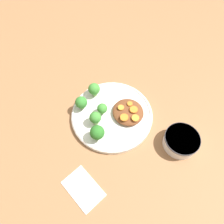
# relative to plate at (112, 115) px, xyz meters

# --- Properties ---
(ground_plane) EXTENTS (4.00, 4.00, 0.00)m
(ground_plane) POSITION_rel_plate_xyz_m (0.00, 0.00, -0.01)
(ground_plane) COLOR #8C603D
(plate) EXTENTS (0.28, 0.28, 0.02)m
(plate) POSITION_rel_plate_xyz_m (0.00, 0.00, 0.00)
(plate) COLOR silver
(plate) RESTS_ON ground_plane
(dip_bowl) EXTENTS (0.11, 0.11, 0.05)m
(dip_bowl) POSITION_rel_plate_xyz_m (-0.20, -0.14, 0.02)
(dip_bowl) COLOR silver
(dip_bowl) RESTS_ON ground_plane
(stew_mound) EXTENTS (0.11, 0.11, 0.02)m
(stew_mound) POSITION_rel_plate_xyz_m (-0.03, -0.05, 0.02)
(stew_mound) COLOR brown
(stew_mound) RESTS_ON plate
(broccoli_floret_0) EXTENTS (0.04, 0.04, 0.05)m
(broccoli_floret_0) POSITION_rel_plate_xyz_m (0.08, 0.08, 0.04)
(broccoli_floret_0) COLOR #759E51
(broccoli_floret_0) RESTS_ON plate
(broccoli_floret_1) EXTENTS (0.04, 0.04, 0.05)m
(broccoli_floret_1) POSITION_rel_plate_xyz_m (0.02, 0.03, 0.03)
(broccoli_floret_1) COLOR #759E51
(broccoli_floret_1) RESTS_ON plate
(broccoli_floret_2) EXTENTS (0.04, 0.04, 0.05)m
(broccoli_floret_2) POSITION_rel_plate_xyz_m (0.00, 0.06, 0.04)
(broccoli_floret_2) COLOR #759E51
(broccoli_floret_2) RESTS_ON plate
(broccoli_floret_3) EXTENTS (0.05, 0.05, 0.06)m
(broccoli_floret_3) POSITION_rel_plate_xyz_m (-0.05, 0.09, 0.04)
(broccoli_floret_3) COLOR #759E51
(broccoli_floret_3) RESTS_ON plate
(broccoli_floret_4) EXTENTS (0.04, 0.04, 0.06)m
(broccoli_floret_4) POSITION_rel_plate_xyz_m (0.10, 0.01, 0.04)
(broccoli_floret_4) COLOR #7FA85B
(broccoli_floret_4) RESTS_ON plate
(carrot_slice_0) EXTENTS (0.03, 0.03, 0.01)m
(carrot_slice_0) POSITION_rel_plate_xyz_m (-0.04, -0.02, 0.03)
(carrot_slice_0) COLOR orange
(carrot_slice_0) RESTS_ON stew_mound
(carrot_slice_1) EXTENTS (0.03, 0.03, 0.01)m
(carrot_slice_1) POSITION_rel_plate_xyz_m (-0.04, -0.06, 0.03)
(carrot_slice_1) COLOR orange
(carrot_slice_1) RESTS_ON stew_mound
(carrot_slice_2) EXTENTS (0.02, 0.02, 0.00)m
(carrot_slice_2) POSITION_rel_plate_xyz_m (-0.01, -0.03, 0.03)
(carrot_slice_2) COLOR orange
(carrot_slice_2) RESTS_ON stew_mound
(carrot_slice_3) EXTENTS (0.03, 0.03, 0.00)m
(carrot_slice_3) POSITION_rel_plate_xyz_m (-0.07, -0.05, 0.03)
(carrot_slice_3) COLOR orange
(carrot_slice_3) RESTS_ON stew_mound
(carrot_slice_4) EXTENTS (0.02, 0.02, 0.00)m
(carrot_slice_4) POSITION_rel_plate_xyz_m (-0.01, -0.07, 0.03)
(carrot_slice_4) COLOR orange
(carrot_slice_4) RESTS_ON stew_mound
(napkin) EXTENTS (0.13, 0.10, 0.01)m
(napkin) POSITION_rel_plate_xyz_m (-0.17, 0.20, -0.01)
(napkin) COLOR white
(napkin) RESTS_ON ground_plane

